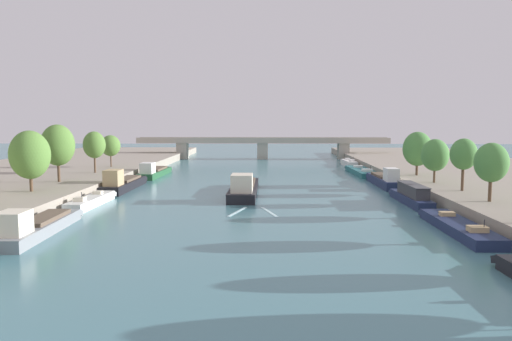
{
  "coord_description": "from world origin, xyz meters",
  "views": [
    {
      "loc": [
        1.81,
        -16.68,
        10.37
      ],
      "look_at": [
        0.0,
        50.22,
        3.49
      ],
      "focal_mm": 34.42,
      "sensor_mm": 36.0,
      "label": 1
    }
  ],
  "objects_px": {
    "moored_boat_right_downstream": "(384,180)",
    "tree_left_by_lamp": "(58,145)",
    "moored_boat_left_end": "(91,201)",
    "moored_boat_right_lone": "(362,171)",
    "moored_boat_right_upstream": "(458,227)",
    "barge_midriver": "(244,188)",
    "moored_boat_left_downstream": "(123,183)",
    "tree_left_second": "(94,145)",
    "tree_right_third": "(435,155)",
    "tree_left_end_of_row": "(30,155)",
    "tree_left_third": "(111,146)",
    "moored_boat_left_midway": "(36,226)",
    "tree_right_end_of_row": "(464,154)",
    "moored_boat_right_midway": "(411,195)",
    "moored_boat_right_far": "(349,163)",
    "tree_right_by_lamp": "(491,163)",
    "moored_boat_left_near": "(154,172)",
    "bridge_far": "(263,145)",
    "tree_right_second": "(417,149)"
  },
  "relations": [
    {
      "from": "moored_boat_left_downstream",
      "to": "moored_boat_left_near",
      "type": "distance_m",
      "value": 17.59
    },
    {
      "from": "tree_left_third",
      "to": "tree_right_by_lamp",
      "type": "height_order",
      "value": "tree_right_by_lamp"
    },
    {
      "from": "moored_boat_left_downstream",
      "to": "moored_boat_right_far",
      "type": "relative_size",
      "value": 1.48
    },
    {
      "from": "tree_left_second",
      "to": "tree_right_end_of_row",
      "type": "relative_size",
      "value": 1.06
    },
    {
      "from": "moored_boat_right_downstream",
      "to": "moored_boat_left_downstream",
      "type": "bearing_deg",
      "value": -172.33
    },
    {
      "from": "tree_right_end_of_row",
      "to": "tree_right_third",
      "type": "height_order",
      "value": "tree_right_end_of_row"
    },
    {
      "from": "barge_midriver",
      "to": "moored_boat_left_downstream",
      "type": "distance_m",
      "value": 18.92
    },
    {
      "from": "tree_left_end_of_row",
      "to": "tree_left_second",
      "type": "height_order",
      "value": "tree_left_end_of_row"
    },
    {
      "from": "moored_boat_left_downstream",
      "to": "moored_boat_right_midway",
      "type": "bearing_deg",
      "value": -16.05
    },
    {
      "from": "tree_left_second",
      "to": "bridge_far",
      "type": "relative_size",
      "value": 0.1
    },
    {
      "from": "tree_right_third",
      "to": "moored_boat_right_midway",
      "type": "bearing_deg",
      "value": -124.33
    },
    {
      "from": "moored_boat_left_near",
      "to": "tree_right_by_lamp",
      "type": "bearing_deg",
      "value": -39.5
    },
    {
      "from": "moored_boat_left_near",
      "to": "moored_boat_right_upstream",
      "type": "bearing_deg",
      "value": -48.73
    },
    {
      "from": "moored_boat_right_far",
      "to": "moored_boat_left_downstream",
      "type": "bearing_deg",
      "value": -135.62
    },
    {
      "from": "moored_boat_left_end",
      "to": "tree_right_by_lamp",
      "type": "height_order",
      "value": "tree_right_by_lamp"
    },
    {
      "from": "moored_boat_left_midway",
      "to": "moored_boat_right_lone",
      "type": "height_order",
      "value": "moored_boat_left_midway"
    },
    {
      "from": "tree_left_end_of_row",
      "to": "moored_boat_right_downstream",
      "type": "bearing_deg",
      "value": 21.67
    },
    {
      "from": "moored_boat_right_far",
      "to": "tree_right_end_of_row",
      "type": "xyz_separation_m",
      "value": [
        5.78,
        -50.48,
        5.51
      ]
    },
    {
      "from": "tree_left_end_of_row",
      "to": "tree_left_third",
      "type": "xyz_separation_m",
      "value": [
        -0.47,
        31.84,
        -0.53
      ]
    },
    {
      "from": "moored_boat_left_downstream",
      "to": "bridge_far",
      "type": "distance_m",
      "value": 62.85
    },
    {
      "from": "tree_left_second",
      "to": "barge_midriver",
      "type": "bearing_deg",
      "value": -26.76
    },
    {
      "from": "barge_midriver",
      "to": "tree_right_by_lamp",
      "type": "bearing_deg",
      "value": -28.59
    },
    {
      "from": "moored_boat_right_midway",
      "to": "tree_right_end_of_row",
      "type": "bearing_deg",
      "value": -0.26
    },
    {
      "from": "moored_boat_left_end",
      "to": "moored_boat_right_lone",
      "type": "xyz_separation_m",
      "value": [
        39.58,
        36.43,
        -0.07
      ]
    },
    {
      "from": "tree_right_second",
      "to": "tree_left_end_of_row",
      "type": "bearing_deg",
      "value": -159.95
    },
    {
      "from": "moored_boat_right_midway",
      "to": "tree_left_third",
      "type": "bearing_deg",
      "value": 147.78
    },
    {
      "from": "moored_boat_left_downstream",
      "to": "tree_right_end_of_row",
      "type": "distance_m",
      "value": 47.4
    },
    {
      "from": "moored_boat_left_midway",
      "to": "tree_right_third",
      "type": "relative_size",
      "value": 2.46
    },
    {
      "from": "moored_boat_right_upstream",
      "to": "moored_boat_right_far",
      "type": "height_order",
      "value": "moored_boat_right_far"
    },
    {
      "from": "moored_boat_right_downstream",
      "to": "tree_right_end_of_row",
      "type": "relative_size",
      "value": 2.32
    },
    {
      "from": "moored_boat_left_end",
      "to": "bridge_far",
      "type": "xyz_separation_m",
      "value": [
        19.87,
        73.16,
        3.15
      ]
    },
    {
      "from": "moored_boat_left_downstream",
      "to": "bridge_far",
      "type": "relative_size",
      "value": 0.23
    },
    {
      "from": "moored_boat_left_midway",
      "to": "bridge_far",
      "type": "xyz_separation_m",
      "value": [
        19.17,
        88.78,
        2.84
      ]
    },
    {
      "from": "moored_boat_right_far",
      "to": "tree_left_end_of_row",
      "type": "distance_m",
      "value": 70.82
    },
    {
      "from": "barge_midriver",
      "to": "tree_right_third",
      "type": "distance_m",
      "value": 26.97
    },
    {
      "from": "barge_midriver",
      "to": "tree_left_third",
      "type": "bearing_deg",
      "value": 138.46
    },
    {
      "from": "moored_boat_left_end",
      "to": "moored_boat_right_upstream",
      "type": "relative_size",
      "value": 0.82
    },
    {
      "from": "moored_boat_left_midway",
      "to": "tree_left_end_of_row",
      "type": "distance_m",
      "value": 18.59
    },
    {
      "from": "moored_boat_left_midway",
      "to": "moored_boat_right_upstream",
      "type": "bearing_deg",
      "value": 3.68
    },
    {
      "from": "moored_boat_left_midway",
      "to": "tree_right_end_of_row",
      "type": "distance_m",
      "value": 48.57
    },
    {
      "from": "barge_midriver",
      "to": "moored_boat_right_far",
      "type": "distance_m",
      "value": 48.81
    },
    {
      "from": "moored_boat_left_downstream",
      "to": "barge_midriver",
      "type": "bearing_deg",
      "value": -14.35
    },
    {
      "from": "tree_left_second",
      "to": "tree_right_third",
      "type": "distance_m",
      "value": 53.29
    },
    {
      "from": "moored_boat_right_lone",
      "to": "tree_right_end_of_row",
      "type": "xyz_separation_m",
      "value": [
        5.99,
        -34.18,
        5.69
      ]
    },
    {
      "from": "moored_boat_right_upstream",
      "to": "tree_left_second",
      "type": "bearing_deg",
      "value": 143.12
    },
    {
      "from": "moored_boat_right_downstream",
      "to": "tree_left_by_lamp",
      "type": "xyz_separation_m",
      "value": [
        -47.98,
        -9.32,
        5.87
      ]
    },
    {
      "from": "moored_boat_left_downstream",
      "to": "moored_boat_left_near",
      "type": "relative_size",
      "value": 1.0
    },
    {
      "from": "moored_boat_left_downstream",
      "to": "tree_left_by_lamp",
      "type": "height_order",
      "value": "tree_left_by_lamp"
    },
    {
      "from": "tree_left_third",
      "to": "tree_right_by_lamp",
      "type": "relative_size",
      "value": 0.94
    },
    {
      "from": "moored_boat_left_near",
      "to": "moored_boat_right_lone",
      "type": "xyz_separation_m",
      "value": [
        39.21,
        5.21,
        -0.37
      ]
    }
  ]
}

